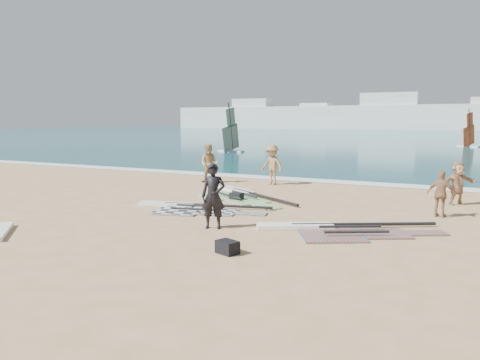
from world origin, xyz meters
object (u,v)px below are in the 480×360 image
at_px(beachgoer_back, 441,194).
at_px(beachgoer_mid, 272,165).
at_px(rig_grey, 189,208).
at_px(beachgoer_right, 458,183).
at_px(rig_orange, 334,230).
at_px(beachgoer_left, 209,164).
at_px(person_wetsuit, 213,196).
at_px(gear_bag_near, 237,197).
at_px(rig_green, 240,195).
at_px(gear_bag_far, 227,247).

bearing_deg(beachgoer_back, beachgoer_mid, -18.68).
distance_m(rig_grey, beachgoer_right, 10.14).
relative_size(rig_orange, beachgoer_left, 2.68).
bearing_deg(person_wetsuit, beachgoer_left, 101.46).
bearing_deg(rig_grey, gear_bag_near, 60.74).
distance_m(rig_grey, gear_bag_near, 2.54).
distance_m(rig_green, gear_bag_far, 8.56).
xyz_separation_m(gear_bag_near, beachgoer_mid, (-0.54, 4.85, 0.84)).
xyz_separation_m(rig_grey, beachgoer_mid, (0.14, 7.29, 0.95)).
bearing_deg(rig_orange, beachgoer_back, 25.01).
height_order(gear_bag_far, beachgoer_left, beachgoer_left).
xyz_separation_m(person_wetsuit, beachgoer_back, (5.87, 4.82, -0.20)).
bearing_deg(person_wetsuit, beachgoer_right, 30.29).
bearing_deg(beachgoer_mid, rig_orange, -40.10).
height_order(rig_grey, beachgoer_left, beachgoer_left).
xyz_separation_m(rig_orange, beachgoer_mid, (-5.47, 8.23, 0.95)).
bearing_deg(beachgoer_left, beachgoer_back, -28.46).
bearing_deg(gear_bag_near, gear_bag_far, -64.27).
distance_m(rig_green, beachgoer_left, 4.56).
distance_m(person_wetsuit, beachgoer_back, 7.60).
relative_size(rig_grey, rig_orange, 0.97).
distance_m(rig_grey, rig_green, 3.46).
distance_m(rig_orange, person_wetsuit, 3.64).
relative_size(rig_green, gear_bag_near, 10.36).
xyz_separation_m(rig_green, beachgoer_mid, (-0.17, 3.84, 0.95)).
height_order(gear_bag_near, beachgoer_right, beachgoer_right).
xyz_separation_m(rig_grey, rig_orange, (5.61, -0.94, 0.00)).
xyz_separation_m(rig_green, beachgoer_back, (7.87, -0.80, 0.72)).
height_order(beachgoer_mid, beachgoer_back, beachgoer_mid).
distance_m(rig_green, beachgoer_mid, 3.96).
relative_size(gear_bag_near, beachgoer_right, 0.29).
height_order(rig_green, rig_orange, rig_green).
height_order(person_wetsuit, beachgoer_right, person_wetsuit).
bearing_deg(rig_orange, beachgoer_mid, 94.23).
bearing_deg(rig_orange, gear_bag_near, 116.18).
distance_m(gear_bag_far, person_wetsuit, 2.80).
xyz_separation_m(rig_grey, beachgoer_back, (8.18, 2.65, 0.72)).
distance_m(gear_bag_far, beachgoer_mid, 12.23).
xyz_separation_m(gear_bag_far, beachgoer_back, (4.24, 6.96, 0.61)).
relative_size(gear_bag_near, beachgoer_back, 0.32).
height_order(beachgoer_mid, beachgoer_right, beachgoer_mid).
xyz_separation_m(beachgoer_mid, beachgoer_right, (8.43, -1.94, -0.17)).
bearing_deg(beachgoer_left, gear_bag_near, -57.35).
bearing_deg(rig_grey, beachgoer_right, 18.31).
xyz_separation_m(rig_grey, beachgoer_right, (8.57, 5.36, 0.78)).
bearing_deg(beachgoer_left, beachgoer_right, -15.06).
bearing_deg(beachgoer_right, gear_bag_far, -151.80).
xyz_separation_m(rig_orange, beachgoer_back, (2.57, 3.59, 0.72)).
xyz_separation_m(rig_orange, gear_bag_far, (-1.67, -3.37, 0.11)).
bearing_deg(rig_green, rig_orange, -7.05).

